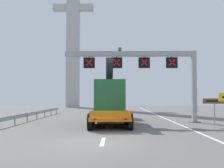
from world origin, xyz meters
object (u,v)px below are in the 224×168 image
Objects in this scene: heavy_haul_truck_orange at (109,99)px; overhead_lane_gantry at (146,64)px; tourist_info_sign_brown at (215,104)px; bridge_pylon_distant at (73,25)px.

overhead_lane_gantry is at bearing -27.31° from heavy_haul_truck_orange.
tourist_info_sign_brown is at bearing -26.15° from heavy_haul_truck_orange.
bridge_pylon_distant is (-12.18, 35.80, 13.32)m from overhead_lane_gantry.
bridge_pylon_distant is at bearing 114.30° from tourist_info_sign_brown.
bridge_pylon_distant is (-17.25, 38.21, 16.77)m from tourist_info_sign_brown.
heavy_haul_truck_orange is 9.36m from tourist_info_sign_brown.
tourist_info_sign_brown is (8.40, -4.12, -0.36)m from heavy_haul_truck_orange.
overhead_lane_gantry is 5.63× the size of tourist_info_sign_brown.
bridge_pylon_distant is at bearing 104.56° from heavy_haul_truck_orange.
heavy_haul_truck_orange reaches higher than tourist_info_sign_brown.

